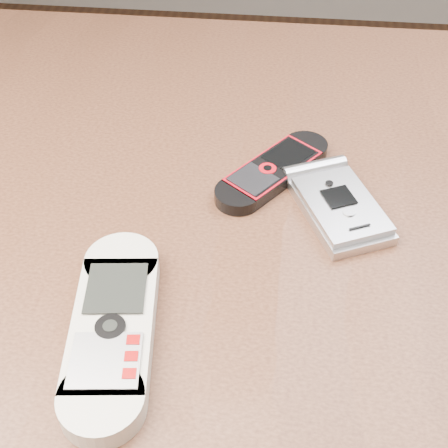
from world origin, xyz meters
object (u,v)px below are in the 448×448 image
table (219,308)px  motorola_razr (339,206)px  nokia_black_red (273,170)px  nokia_white (113,327)px

table → motorola_razr: 0.16m
nokia_black_red → motorola_razr: bearing=0.5°
table → nokia_white: size_ratio=6.65×
table → motorola_razr: motorola_razr is taller
nokia_white → nokia_black_red: nokia_white is taller
nokia_white → nokia_black_red: (0.11, 0.20, -0.00)m
nokia_black_red → motorola_razr: size_ratio=1.20×
nokia_black_red → motorola_razr: motorola_razr is taller
nokia_black_red → motorola_razr: 0.08m
nokia_white → motorola_razr: nokia_white is taller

